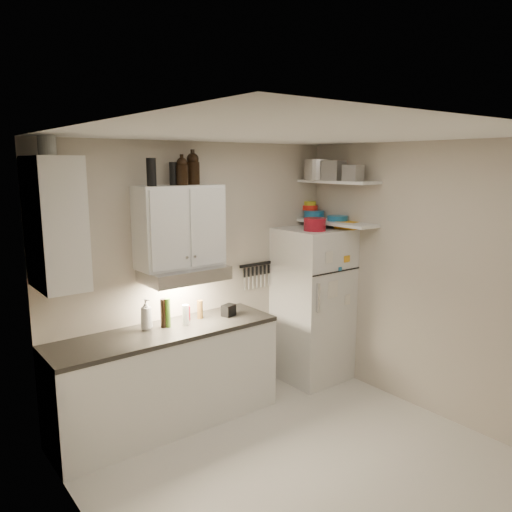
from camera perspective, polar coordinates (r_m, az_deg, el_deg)
floor at (r=4.40m, az=4.98°, el=-22.61°), size 3.20×3.00×0.02m
ceiling at (r=3.69m, az=5.65°, el=13.84°), size 3.20×3.00×0.02m
back_wall at (r=5.02m, az=-6.54°, el=-2.12°), size 3.20×0.02×2.60m
left_wall at (r=3.04m, az=-17.96°, el=-11.09°), size 0.02×3.00×2.60m
right_wall at (r=5.05m, az=18.80°, el=-2.54°), size 0.02×3.00×2.60m
base_cabinet at (r=4.78m, az=-10.13°, el=-13.77°), size 2.10×0.60×0.88m
countertop at (r=4.61m, az=-10.32°, el=-8.55°), size 2.10×0.62×0.04m
upper_cabinet at (r=4.63m, az=-8.73°, el=3.36°), size 0.80×0.33×0.75m
side_cabinet at (r=4.06m, az=-21.97°, el=3.50°), size 0.33×0.55×1.00m
range_hood at (r=4.65m, az=-8.19°, el=-2.04°), size 0.76×0.46×0.12m
fridge at (r=5.61m, az=6.50°, el=-5.51°), size 0.70×0.68×1.70m
shelf_hi at (r=5.44m, az=9.33°, el=8.37°), size 0.30×0.95×0.03m
shelf_lo at (r=5.47m, az=9.19°, el=3.76°), size 0.30×0.95×0.03m
knife_strip at (r=5.38m, az=-0.02°, el=-0.97°), size 0.42×0.02×0.03m
dutch_oven at (r=5.24m, az=6.74°, el=3.61°), size 0.30×0.30×0.13m
book_stack at (r=5.47m, az=10.45°, el=3.50°), size 0.24×0.27×0.08m
spice_jar at (r=5.47m, az=7.06°, el=3.74°), size 0.07×0.07×0.11m
stock_pot at (r=5.57m, az=7.13°, el=9.77°), size 0.41×0.41×0.22m
tin_a at (r=5.40m, az=8.90°, el=9.63°), size 0.25×0.23×0.21m
tin_b at (r=5.22m, az=11.04°, el=9.29°), size 0.19×0.19×0.16m
bowl_teal at (r=5.73m, az=6.66°, el=4.73°), size 0.23×0.23×0.09m
bowl_orange at (r=5.80m, az=6.17°, el=5.53°), size 0.18×0.18×0.05m
bowl_yellow at (r=5.79m, az=6.18°, el=6.02°), size 0.14×0.14×0.05m
plates at (r=5.54m, az=9.32°, el=4.29°), size 0.25×0.25×0.06m
growler_a at (r=4.59m, az=-8.45°, el=9.59°), size 0.13×0.13×0.25m
growler_b at (r=4.72m, az=-7.23°, el=9.91°), size 0.15×0.15×0.30m
thermos_a at (r=4.60m, az=-9.43°, el=9.27°), size 0.09×0.09×0.21m
thermos_b at (r=4.41m, az=-11.88°, el=9.36°), size 0.10×0.10×0.24m
side_jar at (r=4.13m, az=-22.79°, el=11.75°), size 0.17×0.17×0.18m
soap_bottle at (r=4.60m, az=-12.45°, el=-6.33°), size 0.14×0.14×0.32m
pepper_mill at (r=4.86m, az=-6.42°, el=-6.09°), size 0.07×0.07×0.18m
oil_bottle at (r=4.64m, az=-10.06°, el=-6.41°), size 0.07×0.07×0.27m
vinegar_bottle at (r=4.64m, az=-10.54°, el=-6.45°), size 0.07×0.07×0.26m
clear_bottle at (r=4.69m, az=-8.05°, el=-6.66°), size 0.07×0.07×0.19m
red_jar at (r=4.83m, az=-7.92°, el=-6.48°), size 0.08×0.08×0.14m
caddy at (r=4.92m, az=-3.16°, el=-6.21°), size 0.15×0.13×0.11m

